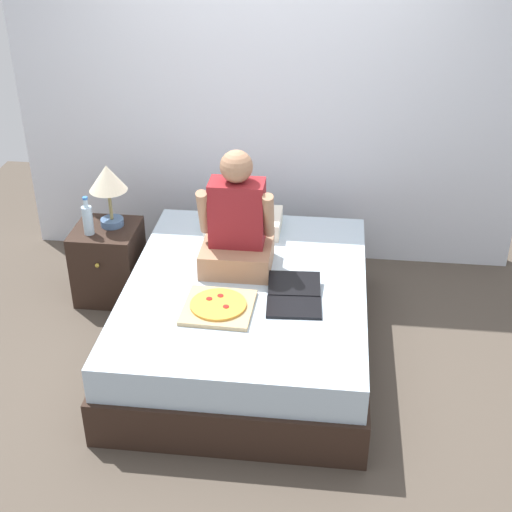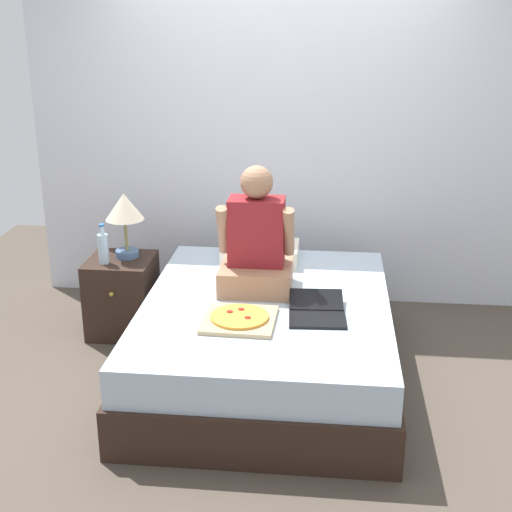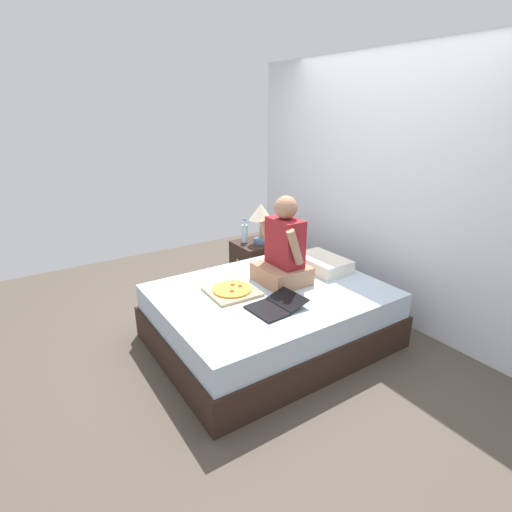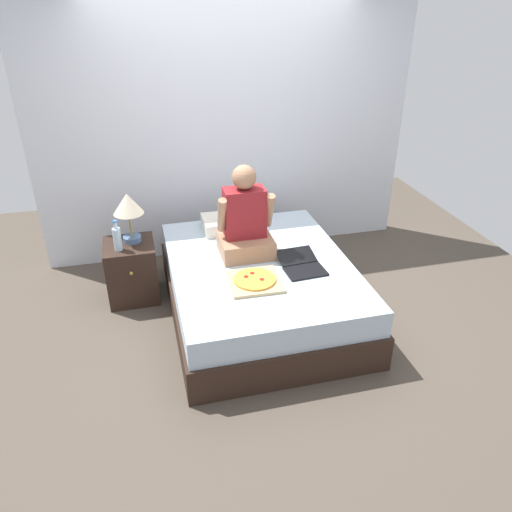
{
  "view_description": "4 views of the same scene",
  "coord_description": "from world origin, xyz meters",
  "px_view_note": "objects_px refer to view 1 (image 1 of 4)",
  "views": [
    {
      "loc": [
        0.49,
        -3.7,
        2.85
      ],
      "look_at": [
        0.07,
        -0.05,
        0.73
      ],
      "focal_mm": 50.0,
      "sensor_mm": 36.0,
      "label": 1
    },
    {
      "loc": [
        0.35,
        -3.92,
        2.22
      ],
      "look_at": [
        -0.06,
        0.01,
        0.79
      ],
      "focal_mm": 50.0,
      "sensor_mm": 36.0,
      "label": 2
    },
    {
      "loc": [
        2.54,
        -1.83,
        1.98
      ],
      "look_at": [
        0.02,
        -0.16,
        0.86
      ],
      "focal_mm": 28.0,
      "sensor_mm": 36.0,
      "label": 3
    },
    {
      "loc": [
        -0.92,
        -3.51,
        2.56
      ],
      "look_at": [
        -0.08,
        -0.17,
        0.67
      ],
      "focal_mm": 35.0,
      "sensor_mm": 36.0,
      "label": 4
    }
  ],
  "objects_px": {
    "lamp_on_left_nightstand": "(108,182)",
    "pizza_box": "(218,307)",
    "bed": "(247,317)",
    "person_seated": "(237,226)",
    "water_bottle": "(88,219)",
    "nightstand_left": "(109,262)",
    "laptop": "(294,299)"
  },
  "relations": [
    {
      "from": "person_seated",
      "to": "water_bottle",
      "type": "bearing_deg",
      "value": 166.52
    },
    {
      "from": "bed",
      "to": "water_bottle",
      "type": "relative_size",
      "value": 7.05
    },
    {
      "from": "nightstand_left",
      "to": "person_seated",
      "type": "xyz_separation_m",
      "value": [
        0.98,
        -0.34,
        0.53
      ]
    },
    {
      "from": "lamp_on_left_nightstand",
      "to": "laptop",
      "type": "relative_size",
      "value": 1.04
    },
    {
      "from": "pizza_box",
      "to": "water_bottle",
      "type": "bearing_deg",
      "value": 143.27
    },
    {
      "from": "lamp_on_left_nightstand",
      "to": "pizza_box",
      "type": "relative_size",
      "value": 1.09
    },
    {
      "from": "nightstand_left",
      "to": "pizza_box",
      "type": "bearing_deg",
      "value": -42.18
    },
    {
      "from": "bed",
      "to": "water_bottle",
      "type": "bearing_deg",
      "value": 158.58
    },
    {
      "from": "nightstand_left",
      "to": "pizza_box",
      "type": "height_order",
      "value": "pizza_box"
    },
    {
      "from": "bed",
      "to": "nightstand_left",
      "type": "bearing_deg",
      "value": 153.13
    },
    {
      "from": "lamp_on_left_nightstand",
      "to": "laptop",
      "type": "height_order",
      "value": "lamp_on_left_nightstand"
    },
    {
      "from": "water_bottle",
      "to": "person_seated",
      "type": "xyz_separation_m",
      "value": [
        1.06,
        -0.25,
        0.14
      ]
    },
    {
      "from": "nightstand_left",
      "to": "water_bottle",
      "type": "bearing_deg",
      "value": -131.65
    },
    {
      "from": "laptop",
      "to": "nightstand_left",
      "type": "bearing_deg",
      "value": 152.11
    },
    {
      "from": "water_bottle",
      "to": "nightstand_left",
      "type": "bearing_deg",
      "value": 48.35
    },
    {
      "from": "bed",
      "to": "person_seated",
      "type": "bearing_deg",
      "value": 112.88
    },
    {
      "from": "bed",
      "to": "nightstand_left",
      "type": "xyz_separation_m",
      "value": [
        -1.06,
        0.54,
        0.02
      ]
    },
    {
      "from": "bed",
      "to": "person_seated",
      "type": "relative_size",
      "value": 2.5
    },
    {
      "from": "bed",
      "to": "nightstand_left",
      "type": "distance_m",
      "value": 1.19
    },
    {
      "from": "water_bottle",
      "to": "person_seated",
      "type": "height_order",
      "value": "person_seated"
    },
    {
      "from": "lamp_on_left_nightstand",
      "to": "pizza_box",
      "type": "height_order",
      "value": "lamp_on_left_nightstand"
    },
    {
      "from": "bed",
      "to": "lamp_on_left_nightstand",
      "type": "distance_m",
      "value": 1.33
    },
    {
      "from": "water_bottle",
      "to": "person_seated",
      "type": "relative_size",
      "value": 0.35
    },
    {
      "from": "person_seated",
      "to": "laptop",
      "type": "relative_size",
      "value": 1.8
    },
    {
      "from": "lamp_on_left_nightstand",
      "to": "person_seated",
      "type": "bearing_deg",
      "value": -22.76
    },
    {
      "from": "nightstand_left",
      "to": "person_seated",
      "type": "distance_m",
      "value": 1.16
    },
    {
      "from": "person_seated",
      "to": "laptop",
      "type": "bearing_deg",
      "value": -44.32
    },
    {
      "from": "lamp_on_left_nightstand",
      "to": "pizza_box",
      "type": "distance_m",
      "value": 1.31
    },
    {
      "from": "water_bottle",
      "to": "bed",
      "type": "bearing_deg",
      "value": -21.42
    },
    {
      "from": "person_seated",
      "to": "pizza_box",
      "type": "bearing_deg",
      "value": -94.78
    },
    {
      "from": "person_seated",
      "to": "laptop",
      "type": "xyz_separation_m",
      "value": [
        0.39,
        -0.38,
        -0.27
      ]
    },
    {
      "from": "bed",
      "to": "water_bottle",
      "type": "distance_m",
      "value": 1.29
    }
  ]
}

